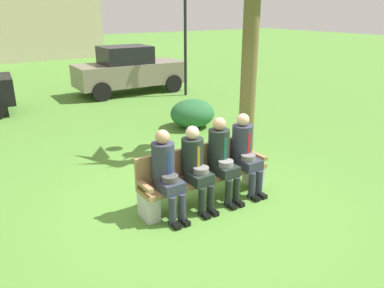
# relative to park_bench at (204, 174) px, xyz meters

# --- Properties ---
(ground_plane) EXTENTS (80.00, 80.00, 0.00)m
(ground_plane) POSITION_rel_park_bench_xyz_m (-0.10, -0.02, -0.43)
(ground_plane) COLOR #508632
(park_bench) EXTENTS (2.26, 0.44, 0.90)m
(park_bench) POSITION_rel_park_bench_xyz_m (0.00, 0.00, 0.00)
(park_bench) COLOR #99754C
(park_bench) RESTS_ON ground
(seated_man_leftmost) EXTENTS (0.34, 0.72, 1.33)m
(seated_man_leftmost) POSITION_rel_park_bench_xyz_m (-0.76, -0.13, 0.30)
(seated_man_leftmost) COLOR #2D3342
(seated_man_leftmost) RESTS_ON ground
(seated_man_centerleft) EXTENTS (0.34, 0.72, 1.30)m
(seated_man_centerleft) POSITION_rel_park_bench_xyz_m (-0.24, -0.14, 0.29)
(seated_man_centerleft) COLOR #1E2823
(seated_man_centerleft) RESTS_ON ground
(seated_man_centerright) EXTENTS (0.34, 0.72, 1.35)m
(seated_man_centerright) POSITION_rel_park_bench_xyz_m (0.26, -0.13, 0.31)
(seated_man_centerright) COLOR #1E2823
(seated_man_centerright) RESTS_ON ground
(seated_man_rightmost) EXTENTS (0.34, 0.72, 1.34)m
(seated_man_rightmost) POSITION_rel_park_bench_xyz_m (0.74, -0.13, 0.31)
(seated_man_rightmost) COLOR #2D3342
(seated_man_rightmost) RESTS_ON ground
(shrub_near_bench) EXTENTS (1.17, 1.07, 0.73)m
(shrub_near_bench) POSITION_rel_park_bench_xyz_m (2.06, 3.42, -0.07)
(shrub_near_bench) COLOR #286436
(shrub_near_bench) RESTS_ON ground
(parked_car_far) EXTENTS (3.94, 1.80, 1.68)m
(parked_car_far) POSITION_rel_park_bench_xyz_m (2.52, 8.26, 0.40)
(parked_car_far) COLOR slate
(parked_car_far) RESTS_ON ground
(street_lamp) EXTENTS (0.24, 0.24, 3.48)m
(street_lamp) POSITION_rel_park_bench_xyz_m (4.00, 6.80, 1.70)
(street_lamp) COLOR black
(street_lamp) RESTS_ON ground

